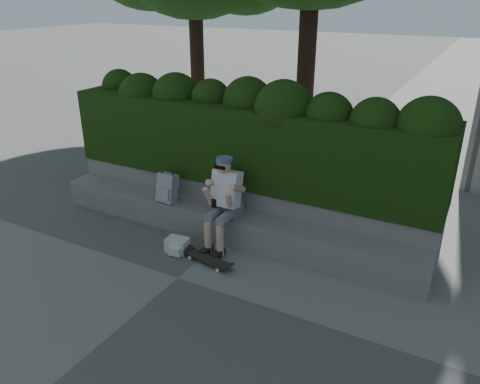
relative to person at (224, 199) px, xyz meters
The scene contains 8 objects.
ground 1.31m from the person, 95.67° to the right, with size 80.00×80.00×0.00m, color slate.
bench_ledge 0.57m from the person, 120.31° to the left, with size 6.00×0.45×0.45m, color gray.
planter_wall 0.76m from the person, 99.18° to the left, with size 6.00×0.50×0.75m, color gray.
hedge 1.07m from the person, 96.86° to the left, with size 6.00×1.00×1.20m, color black.
person is the anchor object (origin of this frame).
skateboard 0.89m from the person, 86.07° to the right, with size 0.77×0.31×0.08m.
backpack_plaid 1.09m from the person, behind, with size 0.31×0.17×0.46m, color #B5B5BA.
backpack_ground 0.97m from the person, 136.27° to the right, with size 0.32×0.22×0.21m, color silver.
Camera 1 is at (3.23, -4.23, 3.51)m, focal length 35.00 mm.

